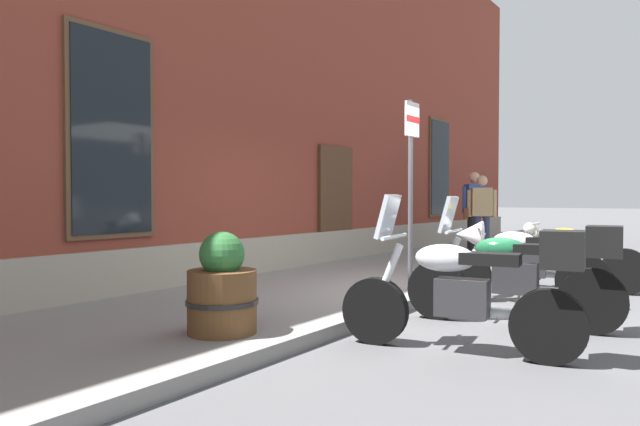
# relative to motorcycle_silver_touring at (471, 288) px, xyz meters

# --- Properties ---
(ground_plane) EXTENTS (140.00, 140.00, 0.00)m
(ground_plane) POSITION_rel_motorcycle_silver_touring_xyz_m (2.02, 1.23, -0.57)
(ground_plane) COLOR #4C4C4F
(sidewalk) EXTENTS (30.48, 3.11, 0.14)m
(sidewalk) POSITION_rel_motorcycle_silver_touring_xyz_m (2.02, 2.79, -0.50)
(sidewalk) COLOR slate
(sidewalk) RESTS_ON ground_plane
(brick_pub_facade) EXTENTS (24.48, 5.55, 7.51)m
(brick_pub_facade) POSITION_rel_motorcycle_silver_touring_xyz_m (2.02, 7.06, 3.18)
(brick_pub_facade) COLOR brown
(brick_pub_facade) RESTS_ON ground_plane
(motorcycle_silver_touring) EXTENTS (0.72, 2.07, 1.36)m
(motorcycle_silver_touring) POSITION_rel_motorcycle_silver_touring_xyz_m (0.00, 0.00, 0.00)
(motorcycle_silver_touring) COLOR black
(motorcycle_silver_touring) RESTS_ON ground_plane
(motorcycle_green_touring) EXTENTS (0.69, 2.18, 1.35)m
(motorcycle_green_touring) POSITION_rel_motorcycle_silver_touring_xyz_m (1.31, -0.06, -0.01)
(motorcycle_green_touring) COLOR black
(motorcycle_green_touring) RESTS_ON ground_plane
(motorcycle_white_sport) EXTENTS (0.70, 2.04, 1.04)m
(motorcycle_white_sport) POSITION_rel_motorcycle_silver_touring_xyz_m (2.61, 0.38, -0.00)
(motorcycle_white_sport) COLOR black
(motorcycle_white_sport) RESTS_ON ground_plane
(motorcycle_yellow_naked) EXTENTS (0.62, 2.00, 0.96)m
(motorcycle_yellow_naked) POSITION_rel_motorcycle_silver_touring_xyz_m (4.12, 0.05, -0.09)
(motorcycle_yellow_naked) COLOR black
(motorcycle_yellow_naked) RESTS_ON ground_plane
(pedestrian_tan_coat) EXTENTS (0.42, 0.60, 1.64)m
(pedestrian_tan_coat) POSITION_rel_motorcycle_silver_touring_xyz_m (6.85, 2.31, 0.49)
(pedestrian_tan_coat) COLOR #2D3351
(pedestrian_tan_coat) RESTS_ON sidewalk
(pedestrian_blue_top) EXTENTS (0.59, 0.44, 1.75)m
(pedestrian_blue_top) POSITION_rel_motorcycle_silver_touring_xyz_m (7.62, 2.73, 0.56)
(pedestrian_blue_top) COLOR black
(pedestrian_blue_top) RESTS_ON sidewalk
(parking_sign) EXTENTS (0.36, 0.07, 2.45)m
(parking_sign) POSITION_rel_motorcycle_silver_touring_xyz_m (2.09, 1.58, 1.15)
(parking_sign) COLOR #4C4C51
(parking_sign) RESTS_ON sidewalk
(barrel_planter) EXTENTS (0.64, 0.64, 0.90)m
(barrel_planter) POSITION_rel_motorcycle_silver_touring_xyz_m (-1.05, 1.88, -0.06)
(barrel_planter) COLOR brown
(barrel_planter) RESTS_ON sidewalk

